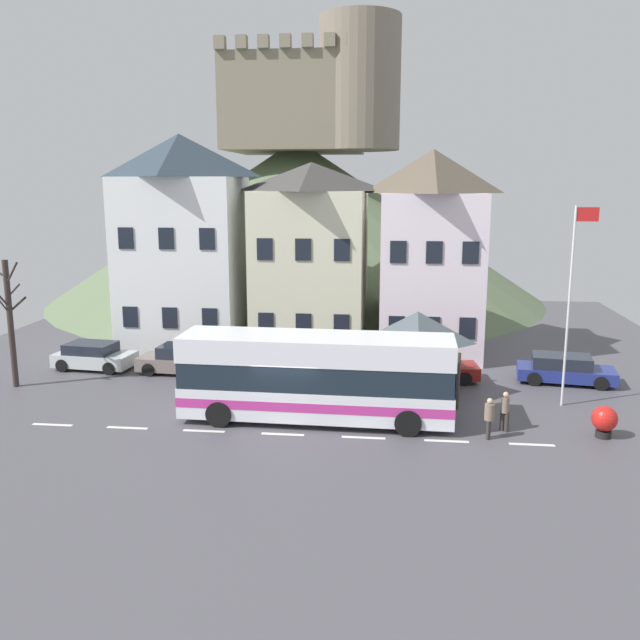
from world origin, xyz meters
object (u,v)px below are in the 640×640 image
at_px(hilltop_castle, 298,214).
at_px(bare_tree_00, 10,320).
at_px(parked_car_00, 184,360).
at_px(parked_car_03, 430,368).
at_px(pedestrian_00, 489,415).
at_px(transit_bus, 317,378).
at_px(parked_car_02, 564,369).
at_px(pedestrian_01, 407,385).
at_px(pedestrian_02, 505,411).
at_px(bus_shelter, 418,328).
at_px(harbour_buoy, 604,420).
at_px(townhouse_00, 183,244).
at_px(parked_car_01, 94,356).
at_px(public_bench, 394,371).
at_px(townhouse_02, 431,253).
at_px(flagpole, 571,294).
at_px(townhouse_01, 312,258).

distance_m(hilltop_castle, bare_tree_00, 28.00).
bearing_deg(hilltop_castle, parked_car_00, -95.81).
height_order(parked_car_03, pedestrian_00, pedestrian_00).
bearing_deg(bare_tree_00, transit_bus, -11.59).
bearing_deg(pedestrian_00, parked_car_03, 103.68).
xyz_separation_m(parked_car_02, pedestrian_01, (-7.34, -3.99, 0.18)).
bearing_deg(pedestrian_02, bare_tree_00, 171.13).
relative_size(bus_shelter, harbour_buoy, 3.18).
relative_size(townhouse_00, pedestrian_01, 7.72).
height_order(parked_car_00, parked_car_01, parked_car_00).
xyz_separation_m(parked_car_01, public_bench, (14.98, -0.35, -0.18)).
xyz_separation_m(townhouse_00, parked_car_02, (19.59, -4.62, -5.23)).
height_order(townhouse_00, bare_tree_00, townhouse_00).
xyz_separation_m(transit_bus, pedestrian_00, (6.46, -1.25, -0.80)).
height_order(townhouse_00, hilltop_castle, hilltop_castle).
bearing_deg(parked_car_03, pedestrian_01, -113.63).
xyz_separation_m(townhouse_02, pedestrian_00, (1.63, -12.81, -4.54)).
relative_size(pedestrian_00, public_bench, 1.01).
distance_m(public_bench, flagpole, 8.78).
distance_m(parked_car_03, pedestrian_01, 3.81).
bearing_deg(harbour_buoy, bus_shelter, 147.77).
bearing_deg(pedestrian_02, transit_bus, 176.65).
xyz_separation_m(transit_bus, flagpole, (10.08, 2.95, 3.02)).
height_order(parked_car_01, harbour_buoy, parked_car_01).
bearing_deg(townhouse_01, pedestrian_01, -61.10).
relative_size(pedestrian_00, harbour_buoy, 1.30).
height_order(hilltop_castle, bus_shelter, hilltop_castle).
xyz_separation_m(townhouse_01, public_bench, (4.65, -5.91, -4.67)).
xyz_separation_m(pedestrian_01, flagpole, (6.55, 0.57, 3.91)).
bearing_deg(parked_car_03, townhouse_01, 131.63).
distance_m(townhouse_00, harbour_buoy, 23.19).
relative_size(townhouse_00, harbour_buoy, 9.92).
height_order(transit_bus, parked_car_00, transit_bus).
xyz_separation_m(townhouse_00, parked_car_01, (-3.29, -4.76, -5.22)).
distance_m(townhouse_02, harbour_buoy, 14.36).
height_order(townhouse_00, flagpole, townhouse_00).
distance_m(townhouse_00, pedestrian_02, 20.18).
height_order(parked_car_00, parked_car_03, parked_car_00).
height_order(pedestrian_00, bare_tree_00, bare_tree_00).
bearing_deg(bare_tree_00, bus_shelter, 2.06).
height_order(townhouse_01, parked_car_00, townhouse_01).
distance_m(pedestrian_00, bare_tree_00, 21.22).
bearing_deg(parked_car_02, parked_car_01, -171.92).
bearing_deg(transit_bus, parked_car_02, 31.72).
distance_m(parked_car_01, bare_tree_00, 4.69).
bearing_deg(pedestrian_01, parked_car_00, 161.71).
distance_m(townhouse_00, pedestrian_00, 20.11).
bearing_deg(townhouse_01, public_bench, -51.81).
distance_m(townhouse_00, parked_car_00, 7.38).
distance_m(parked_car_02, pedestrian_02, 7.75).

